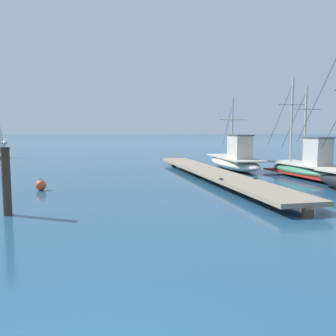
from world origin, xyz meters
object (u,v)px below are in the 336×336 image
at_px(fishing_boat_3, 308,167).
at_px(mooring_piling, 6,180).
at_px(fishing_boat_1, 235,160).
at_px(perched_seagull, 4,143).
at_px(mooring_buoy, 41,185).

bearing_deg(fishing_boat_3, mooring_piling, -153.53).
height_order(fishing_boat_1, mooring_piling, fishing_boat_1).
relative_size(fishing_boat_3, perched_seagull, 18.91).
bearing_deg(fishing_boat_3, perched_seagull, -153.51).
bearing_deg(perched_seagull, mooring_buoy, 88.74).
distance_m(fishing_boat_1, perched_seagull, 16.14).
bearing_deg(mooring_piling, mooring_buoy, 88.73).
distance_m(fishing_boat_3, mooring_piling, 15.63).
bearing_deg(fishing_boat_1, mooring_buoy, -148.35).
xyz_separation_m(fishing_boat_3, mooring_piling, (-13.98, -6.96, 0.52)).
distance_m(mooring_piling, perched_seagull, 1.17).
xyz_separation_m(mooring_piling, mooring_buoy, (0.10, 4.58, -0.86)).
bearing_deg(fishing_boat_1, perched_seagull, -134.46).
relative_size(fishing_boat_1, fishing_boat_3, 1.05).
xyz_separation_m(mooring_piling, perched_seagull, (0.00, -0.01, 1.17)).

